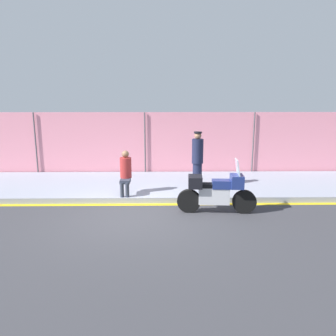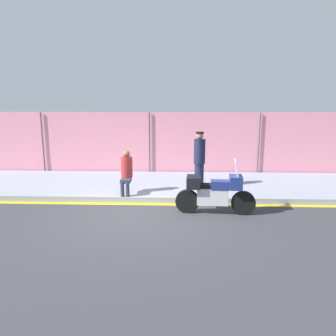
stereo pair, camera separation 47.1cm
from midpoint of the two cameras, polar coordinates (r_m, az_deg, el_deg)
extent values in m
plane|color=#38383D|center=(8.64, -7.09, -8.36)|extent=(120.00, 120.00, 0.00)
cube|color=#8E93A3|center=(11.22, -5.61, -3.02)|extent=(31.08, 3.44, 0.17)
cube|color=gold|center=(9.52, -6.48, -6.36)|extent=(31.08, 0.18, 0.01)
cube|color=pink|center=(12.76, -5.06, 4.10)|extent=(29.52, 0.08, 2.47)
cylinder|color=#4C4C51|center=(13.62, -22.96, 3.70)|extent=(0.05, 0.05, 2.47)
cylinder|color=#4C4C51|center=(12.66, -5.09, 4.04)|extent=(0.05, 0.05, 2.47)
cylinder|color=#4C4C51|center=(13.04, 13.61, 3.98)|extent=(0.05, 0.05, 2.47)
cylinder|color=black|center=(8.89, 11.67, -5.79)|extent=(0.64, 0.18, 0.63)
cylinder|color=black|center=(8.78, 2.11, -5.76)|extent=(0.64, 0.18, 0.63)
cube|color=silver|center=(8.75, 6.46, -4.78)|extent=(0.82, 0.33, 0.45)
cube|color=navy|center=(8.68, 7.87, -2.80)|extent=(0.54, 0.34, 0.22)
cube|color=black|center=(8.67, 5.92, -3.04)|extent=(0.62, 0.32, 0.10)
cube|color=navy|center=(8.70, 10.39, -2.30)|extent=(0.35, 0.50, 0.34)
cube|color=silver|center=(8.62, 10.49, 0.14)|extent=(0.13, 0.43, 0.42)
cube|color=black|center=(8.63, 3.21, -2.38)|extent=(0.39, 0.53, 0.30)
cylinder|color=#191E38|center=(10.62, 3.84, -1.21)|extent=(0.30, 0.30, 0.78)
cylinder|color=#191E38|center=(10.47, 3.90, 2.93)|extent=(0.36, 0.36, 0.78)
sphere|color=#A37556|center=(10.40, 3.94, 5.66)|extent=(0.23, 0.23, 0.23)
cylinder|color=black|center=(10.39, 3.95, 6.19)|extent=(0.26, 0.26, 0.05)
cylinder|color=#2D3342|center=(9.65, -9.41, -3.80)|extent=(0.11, 0.11, 0.43)
cylinder|color=#2D3342|center=(9.63, -8.50, -3.80)|extent=(0.11, 0.11, 0.43)
cube|color=#2D3342|center=(9.79, -8.82, -2.24)|extent=(0.29, 0.43, 0.10)
cylinder|color=maroon|center=(9.92, -8.72, 0.06)|extent=(0.34, 0.34, 0.61)
sphere|color=brown|center=(9.84, -8.80, 2.41)|extent=(0.21, 0.21, 0.21)
camera|label=1|loc=(0.24, -91.43, -0.31)|focal=35.00mm
camera|label=2|loc=(0.24, 88.57, 0.31)|focal=35.00mm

